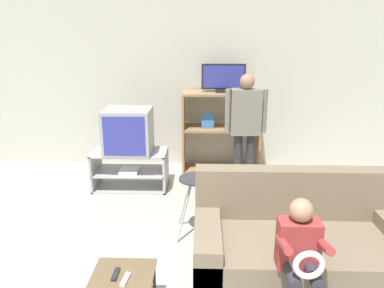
# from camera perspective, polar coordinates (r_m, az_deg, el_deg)

# --- Properties ---
(wall_back) EXTENTS (6.40, 0.06, 2.60)m
(wall_back) POSITION_cam_1_polar(r_m,az_deg,el_deg) (5.75, -0.19, 9.42)
(wall_back) COLOR beige
(wall_back) RESTS_ON ground_plane
(tv_stand) EXTENTS (0.98, 0.52, 0.51)m
(tv_stand) POSITION_cam_1_polar(r_m,az_deg,el_deg) (5.12, -9.33, -3.88)
(tv_stand) COLOR #A8A8AD
(tv_stand) RESTS_ON ground_plane
(television_main) EXTENTS (0.60, 0.54, 0.58)m
(television_main) POSITION_cam_1_polar(r_m,az_deg,el_deg) (4.94, -9.70, 1.99)
(television_main) COLOR #9E9EA3
(television_main) RESTS_ON tv_stand
(media_shelf) EXTENTS (1.14, 0.46, 1.20)m
(media_shelf) POSITION_cam_1_polar(r_m,az_deg,el_deg) (5.59, 4.41, 1.95)
(media_shelf) COLOR #9E7A51
(media_shelf) RESTS_ON ground_plane
(television_flat) EXTENTS (0.63, 0.20, 0.40)m
(television_flat) POSITION_cam_1_polar(r_m,az_deg,el_deg) (5.45, 4.82, 9.86)
(television_flat) COLOR black
(television_flat) RESTS_ON media_shelf
(folding_stool) EXTENTS (0.41, 0.39, 0.63)m
(folding_stool) POSITION_cam_1_polar(r_m,az_deg,el_deg) (3.82, 0.67, -6.76)
(folding_stool) COLOR #B7B7BC
(folding_stool) RESTS_ON ground_plane
(snack_table) EXTENTS (0.45, 0.45, 0.36)m
(snack_table) POSITION_cam_1_polar(r_m,az_deg,el_deg) (2.92, -10.54, -19.83)
(snack_table) COLOR brown
(snack_table) RESTS_ON ground_plane
(remote_control_black) EXTENTS (0.04, 0.14, 0.02)m
(remote_control_black) POSITION_cam_1_polar(r_m,az_deg,el_deg) (2.90, -11.56, -18.85)
(remote_control_black) COLOR #232328
(remote_control_black) RESTS_ON snack_table
(remote_control_white) EXTENTS (0.05, 0.15, 0.02)m
(remote_control_white) POSITION_cam_1_polar(r_m,az_deg,el_deg) (2.84, -10.10, -19.65)
(remote_control_white) COLOR silver
(remote_control_white) RESTS_ON snack_table
(couch) EXTENTS (1.82, 0.94, 0.86)m
(couch) POSITION_cam_1_polar(r_m,az_deg,el_deg) (3.47, 16.11, -14.49)
(couch) COLOR #756651
(couch) RESTS_ON ground_plane
(person_standing_adult) EXTENTS (0.53, 0.20, 1.54)m
(person_standing_adult) POSITION_cam_1_polar(r_m,az_deg,el_deg) (4.82, 8.15, 3.31)
(person_standing_adult) COLOR #2D2D33
(person_standing_adult) RESTS_ON ground_plane
(person_seated_child) EXTENTS (0.33, 0.43, 0.93)m
(person_seated_child) POSITION_cam_1_polar(r_m,az_deg,el_deg) (2.84, 16.22, -15.74)
(person_seated_child) COLOR #2D2D38
(person_seated_child) RESTS_ON ground_plane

